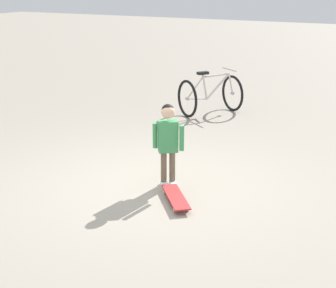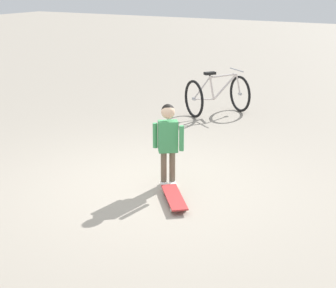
# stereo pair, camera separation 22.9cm
# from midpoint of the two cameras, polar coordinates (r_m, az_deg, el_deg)

# --- Properties ---
(ground_plane) EXTENTS (50.00, 50.00, 0.00)m
(ground_plane) POSITION_cam_midpoint_polar(r_m,az_deg,el_deg) (6.53, -3.71, -4.83)
(ground_plane) COLOR #9E9384
(child_person) EXTENTS (0.27, 0.40, 1.06)m
(child_person) POSITION_cam_midpoint_polar(r_m,az_deg,el_deg) (6.37, -1.03, 0.90)
(child_person) COLOR brown
(child_person) RESTS_ON ground
(skateboard) EXTENTS (0.70, 0.62, 0.07)m
(skateboard) POSITION_cam_midpoint_polar(r_m,az_deg,el_deg) (6.09, -0.21, -5.95)
(skateboard) COLOR #B22D2D
(skateboard) RESTS_ON ground
(bicycle_mid) EXTENTS (1.28, 1.20, 0.85)m
(bicycle_mid) POSITION_cam_midpoint_polar(r_m,az_deg,el_deg) (9.91, 4.08, 5.49)
(bicycle_mid) COLOR black
(bicycle_mid) RESTS_ON ground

